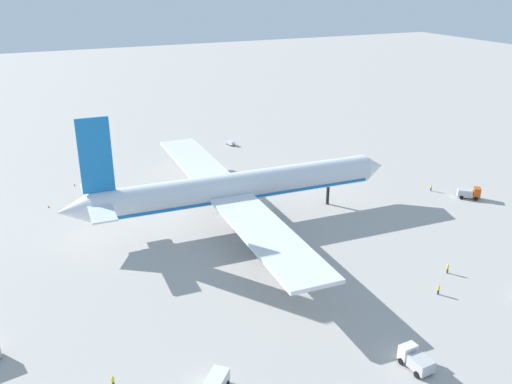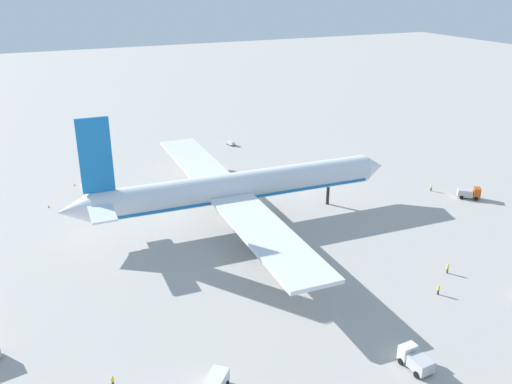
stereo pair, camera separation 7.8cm
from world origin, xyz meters
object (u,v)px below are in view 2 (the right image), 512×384
(service_truck_0, at_px, (415,359))
(baggage_cart_0, at_px, (231,143))
(ground_worker_4, at_px, (113,381))
(ground_worker_1, at_px, (431,188))
(traffic_cone_1, at_px, (49,206))
(traffic_cone_0, at_px, (74,184))
(ground_worker_0, at_px, (448,268))
(ground_worker_3, at_px, (438,290))
(service_truck_4, at_px, (469,193))
(airliner, at_px, (234,188))

(service_truck_0, distance_m, baggage_cart_0, 105.60)
(ground_worker_4, bearing_deg, ground_worker_1, 23.91)
(ground_worker_1, distance_m, traffic_cone_1, 89.26)
(traffic_cone_0, bearing_deg, ground_worker_0, -52.78)
(ground_worker_3, height_order, traffic_cone_1, ground_worker_3)
(traffic_cone_0, bearing_deg, ground_worker_4, -93.66)
(ground_worker_0, distance_m, ground_worker_3, 7.82)
(ground_worker_3, xyz_separation_m, traffic_cone_0, (-47.75, 75.80, -0.58))
(service_truck_4, distance_m, ground_worker_1, 8.83)
(service_truck_0, xyz_separation_m, traffic_cone_1, (-39.59, 76.89, -1.03))
(service_truck_4, distance_m, ground_worker_0, 37.90)
(ground_worker_0, distance_m, traffic_cone_1, 85.13)
(airliner, xyz_separation_m, traffic_cone_1, (-35.41, 23.28, -6.97))
(ground_worker_1, height_order, traffic_cone_1, ground_worker_1)
(service_truck_0, bearing_deg, baggage_cart_0, 81.54)
(airliner, xyz_separation_m, baggage_cart_0, (19.70, 50.85, -6.56))
(traffic_cone_0, bearing_deg, service_truck_4, -29.29)
(ground_worker_0, relative_size, traffic_cone_1, 3.25)
(service_truck_0, distance_m, ground_worker_1, 67.16)
(ground_worker_3, distance_m, traffic_cone_0, 89.59)
(ground_worker_0, xyz_separation_m, ground_worker_1, (23.91, 31.95, -0.06))
(service_truck_0, height_order, ground_worker_3, service_truck_0)
(airliner, xyz_separation_m, service_truck_4, (54.45, -11.41, -5.89))
(airliner, relative_size, ground_worker_1, 48.19)
(baggage_cart_0, bearing_deg, traffic_cone_0, -161.77)
(ground_worker_3, bearing_deg, baggage_cart_0, 89.82)
(ground_worker_1, xyz_separation_m, traffic_cone_1, (-84.96, 27.37, -0.57))
(ground_worker_0, height_order, ground_worker_4, ground_worker_0)
(airliner, height_order, traffic_cone_0, airliner)
(service_truck_4, distance_m, ground_worker_3, 45.71)
(airliner, xyz_separation_m, ground_worker_0, (25.64, -36.04, -6.34))
(ground_worker_0, xyz_separation_m, ground_worker_3, (-6.22, -4.74, -0.06))
(airliner, relative_size, ground_worker_3, 48.08)
(service_truck_0, distance_m, traffic_cone_1, 86.49)
(service_truck_4, xyz_separation_m, traffic_cone_0, (-82.78, 46.43, -1.09))
(service_truck_4, xyz_separation_m, traffic_cone_1, (-89.86, 34.69, -1.09))
(airliner, bearing_deg, ground_worker_1, -4.72)
(baggage_cart_0, height_order, ground_worker_0, ground_worker_0)
(ground_worker_0, bearing_deg, baggage_cart_0, 93.91)
(ground_worker_1, bearing_deg, traffic_cone_1, 162.14)
(ground_worker_3, bearing_deg, ground_worker_4, 179.99)
(ground_worker_0, distance_m, ground_worker_4, 59.01)
(traffic_cone_1, bearing_deg, ground_worker_4, -88.00)
(service_truck_4, xyz_separation_m, baggage_cart_0, (-34.74, 62.26, -0.67))
(service_truck_0, relative_size, ground_worker_4, 2.78)
(baggage_cart_0, relative_size, ground_worker_4, 2.08)
(service_truck_4, relative_size, ground_worker_0, 2.91)
(ground_worker_1, bearing_deg, service_truck_4, -56.21)
(ground_worker_0, xyz_separation_m, ground_worker_4, (-58.82, -4.73, -0.03))
(airliner, distance_m, ground_worker_0, 44.68)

